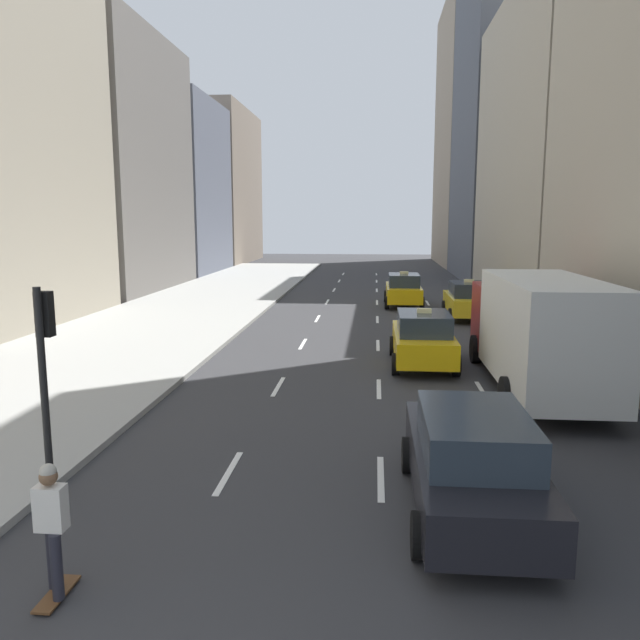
{
  "coord_description": "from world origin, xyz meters",
  "views": [
    {
      "loc": [
        2.43,
        -2.71,
        4.64
      ],
      "look_at": [
        0.87,
        15.11,
        1.72
      ],
      "focal_mm": 35.0,
      "sensor_mm": 36.0,
      "label": 1
    }
  ],
  "objects": [
    {
      "name": "box_truck",
      "position": [
        6.8,
        14.26,
        1.71
      ],
      "size": [
        2.58,
        8.4,
        3.15
      ],
      "color": "maroon",
      "rests_on": "ground"
    },
    {
      "name": "taxi_third",
      "position": [
        4.0,
        30.76,
        0.88
      ],
      "size": [
        2.02,
        4.4,
        1.87
      ],
      "color": "yellow",
      "rests_on": "ground"
    },
    {
      "name": "building_row_right",
      "position": [
        12.0,
        36.67,
        12.56
      ],
      "size": [
        6.0,
        71.53,
        31.32
      ],
      "color": "#4C515B",
      "rests_on": "ground"
    },
    {
      "name": "taxi_second",
      "position": [
        4.0,
        16.91,
        0.88
      ],
      "size": [
        2.02,
        4.4,
        1.87
      ],
      "color": "yellow",
      "rests_on": "ground"
    },
    {
      "name": "building_row_left",
      "position": [
        -14.0,
        30.45,
        11.04
      ],
      "size": [
        6.0,
        71.47,
        32.01
      ],
      "color": "gray",
      "rests_on": "ground"
    },
    {
      "name": "sedan_black_near",
      "position": [
        4.0,
        6.77,
        0.88
      ],
      "size": [
        2.02,
        4.8,
        1.72
      ],
      "color": "black",
      "rests_on": "ground"
    },
    {
      "name": "traffic_light_pole",
      "position": [
        -2.75,
        6.5,
        2.41
      ],
      "size": [
        0.24,
        0.42,
        3.6
      ],
      "color": "black",
      "rests_on": "ground"
    },
    {
      "name": "lane_markings",
      "position": [
        2.6,
        23.0,
        0.01
      ],
      "size": [
        5.72,
        56.0,
        0.01
      ],
      "color": "white",
      "rests_on": "ground"
    },
    {
      "name": "taxi_lead",
      "position": [
        6.8,
        26.68,
        0.88
      ],
      "size": [
        2.02,
        4.4,
        1.87
      ],
      "color": "yellow",
      "rests_on": "ground"
    },
    {
      "name": "skateboarder",
      "position": [
        -1.43,
        4.04,
        0.96
      ],
      "size": [
        0.36,
        0.8,
        1.75
      ],
      "color": "brown",
      "rests_on": "ground"
    },
    {
      "name": "sidewalk_left",
      "position": [
        -7.0,
        27.0,
        0.07
      ],
      "size": [
        8.0,
        66.0,
        0.15
      ],
      "primitive_type": "cube",
      "color": "#9E9E99",
      "rests_on": "ground"
    }
  ]
}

